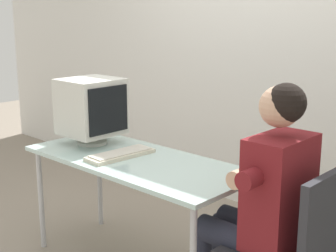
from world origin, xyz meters
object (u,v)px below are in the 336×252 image
Objects in this scene: crt_monitor at (91,107)px; office_chair at (294,247)px; desk at (136,168)px; keyboard at (121,154)px; person_seated at (260,199)px.

office_chair is (1.55, -0.03, -0.47)m from crt_monitor.
desk is at bearing -4.40° from crt_monitor.
desk is at bearing -179.55° from office_chair.
person_seated is (0.99, 0.05, -0.04)m from keyboard.
crt_monitor is 1.62m from office_chair.
desk is 1.15× the size of person_seated.
crt_monitor is 0.34× the size of person_seated.
keyboard is at bearing -11.23° from crt_monitor.
office_chair is 0.71× the size of person_seated.
office_chair is (1.19, 0.05, -0.23)m from keyboard.
desk is at bearing -179.45° from person_seated.
keyboard is 0.35× the size of person_seated.
office_chair reaches higher than keyboard.
person_seated reaches higher than keyboard.
keyboard is at bearing -159.26° from desk.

